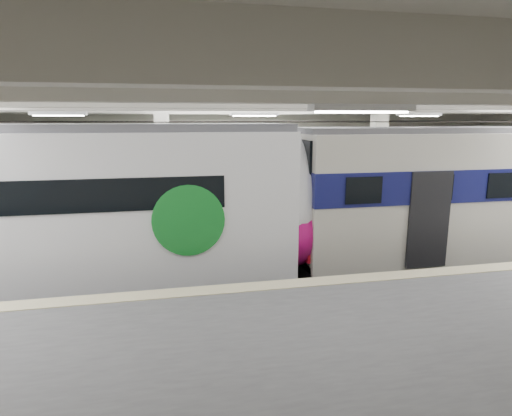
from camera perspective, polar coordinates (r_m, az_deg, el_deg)
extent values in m
cube|color=black|center=(13.31, 1.54, -9.52)|extent=(36.00, 24.00, 0.10)
cube|color=silver|center=(12.42, 1.69, 15.32)|extent=(36.00, 24.00, 0.20)
cube|color=beige|center=(22.34, -4.35, 6.53)|extent=(30.00, 0.10, 5.50)
cube|color=#525254|center=(7.56, 13.92, -22.67)|extent=(30.00, 7.00, 1.10)
cube|color=beige|center=(9.97, 5.93, -9.90)|extent=(30.00, 0.50, 0.02)
cube|color=beige|center=(15.20, -12.16, 3.83)|extent=(0.50, 0.50, 5.50)
cube|color=beige|center=(17.12, 15.77, 4.52)|extent=(0.50, 0.50, 5.50)
cube|color=beige|center=(12.41, 1.68, 13.93)|extent=(30.00, 18.00, 0.50)
cube|color=#59544C|center=(13.26, 1.55, -8.99)|extent=(30.00, 1.52, 0.16)
cube|color=#59544C|center=(18.41, -2.39, -3.03)|extent=(30.00, 1.52, 0.16)
cylinder|color=black|center=(12.40, 1.67, 11.39)|extent=(30.00, 0.03, 0.03)
cylinder|color=black|center=(17.80, -2.52, 11.50)|extent=(30.00, 0.03, 0.03)
cube|color=white|center=(10.47, 4.27, 12.50)|extent=(26.00, 8.40, 0.12)
cube|color=white|center=(12.70, -26.25, 0.10)|extent=(13.20, 2.94, 3.96)
ellipsoid|color=white|center=(12.74, 3.80, 1.33)|extent=(2.33, 2.88, 3.88)
ellipsoid|color=#C3106D|center=(12.95, 4.26, -2.44)|extent=(2.48, 2.94, 2.38)
cylinder|color=#17802A|center=(10.86, -8.97, -1.68)|extent=(1.83, 0.06, 1.83)
cube|color=#4C4C51|center=(12.49, -27.13, 9.48)|extent=(13.20, 2.41, 0.20)
cube|color=black|center=(13.25, -25.41, -8.95)|extent=(13.20, 2.06, 0.70)
cube|color=beige|center=(16.23, 29.24, 1.96)|extent=(13.61, 2.98, 3.87)
cube|color=#131654|center=(16.17, 29.40, 3.58)|extent=(13.65, 3.04, 0.94)
cube|color=#B50C1D|center=(12.96, 5.41, -1.15)|extent=(0.08, 2.54, 2.13)
cube|color=black|center=(12.70, 5.55, 6.02)|extent=(0.08, 2.39, 1.39)
cube|color=#4C4C51|center=(16.06, 29.96, 9.06)|extent=(13.61, 2.33, 0.16)
cube|color=black|center=(16.66, 28.52, -5.12)|extent=(13.61, 2.09, 0.70)
cube|color=white|center=(17.73, -11.10, 3.62)|extent=(13.63, 3.38, 3.67)
cube|color=#17802A|center=(17.67, -11.16, 5.17)|extent=(13.68, 3.44, 0.77)
cube|color=#4C4C51|center=(17.57, -11.35, 9.87)|extent=(13.61, 2.90, 0.16)
cube|color=black|center=(18.13, -10.85, -2.75)|extent=(13.62, 3.09, 0.60)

